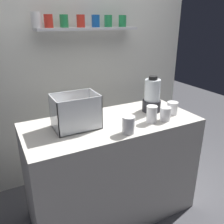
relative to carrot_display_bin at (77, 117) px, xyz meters
name	(u,v)px	position (x,y,z in m)	size (l,w,h in m)	color
ground_plane	(112,209)	(0.28, -0.02, -0.98)	(8.00, 8.00, 0.00)	#4C4C51
counter	(112,169)	(0.28, -0.02, -0.53)	(1.40, 0.64, 0.90)	beige
back_wall_unit	(77,62)	(0.28, 0.74, 0.28)	(2.60, 0.24, 2.50)	silver
carrot_display_bin	(77,117)	(0.00, 0.00, 0.00)	(0.33, 0.24, 0.26)	white
blender_pitcher	(152,97)	(0.70, 0.02, 0.05)	(0.16, 0.16, 0.31)	black
juice_cup_mango_far_left	(128,125)	(0.29, -0.26, -0.02)	(0.09, 0.09, 0.13)	white
juice_cup_orange_left	(152,115)	(0.55, -0.18, -0.02)	(0.09, 0.09, 0.13)	white
juice_cup_beet_middle	(165,115)	(0.67, -0.20, -0.03)	(0.09, 0.09, 0.11)	white
juice_cup_beet_right	(172,109)	(0.82, -0.12, -0.03)	(0.09, 0.09, 0.11)	white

